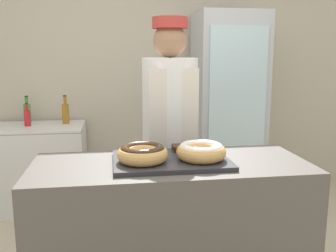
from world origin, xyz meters
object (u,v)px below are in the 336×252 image
(serving_tray, at_px, (171,160))
(baker_person, at_px, (170,137))
(bottle_red, at_px, (27,117))
(bottle_green, at_px, (27,112))
(donut_light_glaze, at_px, (201,151))
(beverage_fridge, at_px, (228,108))
(bottle_amber_b, at_px, (66,113))
(chest_freezer, at_px, (35,166))
(brownie_back_right, at_px, (181,148))
(donut_chocolate_glaze, at_px, (143,153))
(brownie_back_left, at_px, (152,149))

(serving_tray, relative_size, baker_person, 0.35)
(bottle_red, distance_m, bottle_green, 0.20)
(donut_light_glaze, bearing_deg, bottle_red, 124.78)
(beverage_fridge, distance_m, bottle_amber_b, 1.63)
(beverage_fridge, relative_size, chest_freezer, 1.97)
(chest_freezer, xyz_separation_m, bottle_amber_b, (0.30, 0.09, 0.51))
(brownie_back_right, relative_size, bottle_red, 0.42)
(donut_light_glaze, height_order, bottle_red, bottle_red)
(beverage_fridge, xyz_separation_m, bottle_red, (-1.97, 0.01, -0.05))
(donut_chocolate_glaze, distance_m, bottle_green, 2.24)
(baker_person, bearing_deg, beverage_fridge, 55.78)
(baker_person, height_order, bottle_green, baker_person)
(brownie_back_left, bearing_deg, brownie_back_right, 0.00)
(serving_tray, relative_size, beverage_fridge, 0.32)
(donut_light_glaze, bearing_deg, serving_tray, 163.06)
(donut_light_glaze, bearing_deg, chest_freezer, 123.97)
(baker_person, height_order, bottle_amber_b, baker_person)
(donut_chocolate_glaze, distance_m, bottle_amber_b, 1.99)
(bottle_amber_b, bearing_deg, donut_light_glaze, -64.32)
(serving_tray, relative_size, bottle_amber_b, 2.16)
(brownie_back_right, bearing_deg, serving_tray, -118.49)
(donut_chocolate_glaze, xyz_separation_m, beverage_fridge, (1.02, 1.80, -0.03))
(donut_light_glaze, relative_size, bottle_red, 1.18)
(beverage_fridge, bearing_deg, bottle_green, 174.07)
(serving_tray, height_order, donut_light_glaze, donut_light_glaze)
(donut_chocolate_glaze, relative_size, bottle_red, 1.18)
(donut_chocolate_glaze, relative_size, brownie_back_left, 2.80)
(brownie_back_left, distance_m, baker_person, 0.49)
(serving_tray, relative_size, brownie_back_left, 6.49)
(beverage_fridge, height_order, bottle_red, beverage_fridge)
(donut_chocolate_glaze, height_order, bottle_green, bottle_green)
(donut_chocolate_glaze, bearing_deg, brownie_back_left, 70.15)
(donut_light_glaze, relative_size, bottle_green, 0.97)
(donut_chocolate_glaze, distance_m, chest_freezer, 2.10)
(brownie_back_left, relative_size, brownie_back_right, 1.00)
(serving_tray, distance_m, beverage_fridge, 1.96)
(brownie_back_left, bearing_deg, bottle_amber_b, 111.71)
(brownie_back_right, height_order, baker_person, baker_person)
(beverage_fridge, distance_m, bottle_red, 1.97)
(beverage_fridge, xyz_separation_m, chest_freezer, (-1.93, 0.01, -0.54))
(serving_tray, height_order, beverage_fridge, beverage_fridge)
(serving_tray, xyz_separation_m, bottle_green, (-1.14, 1.96, -0.01))
(serving_tray, relative_size, donut_light_glaze, 2.32)
(donut_chocolate_glaze, relative_size, beverage_fridge, 0.14)
(serving_tray, height_order, donut_chocolate_glaze, donut_chocolate_glaze)
(donut_chocolate_glaze, height_order, bottle_amber_b, bottle_amber_b)
(brownie_back_right, distance_m, baker_person, 0.46)
(donut_light_glaze, bearing_deg, beverage_fridge, 68.38)
(brownie_back_right, distance_m, bottle_green, 2.19)
(serving_tray, xyz_separation_m, bottle_red, (-1.10, 1.77, -0.02))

